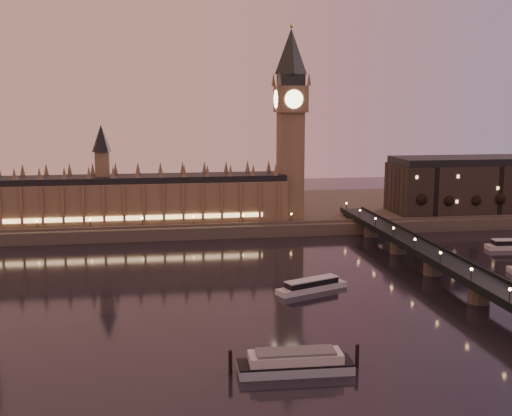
% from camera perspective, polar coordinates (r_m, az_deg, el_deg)
% --- Properties ---
extents(ground, '(700.00, 700.00, 0.00)m').
position_cam_1_polar(ground, '(231.83, -3.94, -8.08)').
color(ground, black).
rests_on(ground, ground).
extents(far_embankment, '(560.00, 130.00, 6.00)m').
position_cam_1_polar(far_embankment, '(394.07, -1.74, -0.31)').
color(far_embankment, '#423D35').
rests_on(far_embankment, ground).
extents(palace_of_westminster, '(180.00, 26.62, 52.00)m').
position_cam_1_polar(palace_of_westminster, '(345.29, -12.43, 1.23)').
color(palace_of_westminster, brown).
rests_on(palace_of_westminster, ground).
extents(big_ben, '(17.68, 17.68, 104.00)m').
position_cam_1_polar(big_ben, '(349.03, 3.09, 8.48)').
color(big_ben, brown).
rests_on(big_ben, ground).
extents(westminster_bridge, '(13.20, 260.00, 15.30)m').
position_cam_1_polar(westminster_bridge, '(254.70, 17.15, -5.59)').
color(westminster_bridge, black).
rests_on(westminster_bridge, ground).
extents(bare_tree_0, '(6.42, 6.42, 13.05)m').
position_cam_1_polar(bare_tree_0, '(363.11, 14.34, 0.60)').
color(bare_tree_0, black).
rests_on(bare_tree_0, ground).
extents(bare_tree_1, '(6.42, 6.42, 13.05)m').
position_cam_1_polar(bare_tree_1, '(369.83, 16.66, 0.65)').
color(bare_tree_1, black).
rests_on(bare_tree_1, ground).
extents(bare_tree_2, '(6.42, 6.42, 13.05)m').
position_cam_1_polar(bare_tree_2, '(377.14, 18.89, 0.70)').
color(bare_tree_2, black).
rests_on(bare_tree_2, ground).
extents(bare_tree_3, '(6.42, 6.42, 13.05)m').
position_cam_1_polar(bare_tree_3, '(384.99, 21.03, 0.75)').
color(bare_tree_3, black).
rests_on(bare_tree_3, ground).
extents(cruise_boat_a, '(28.92, 16.79, 4.60)m').
position_cam_1_polar(cruise_boat_a, '(241.51, 4.98, -6.87)').
color(cruise_boat_a, silver).
rests_on(cruise_boat_a, ground).
extents(cruise_boat_c, '(24.50, 8.69, 4.80)m').
position_cam_1_polar(cruise_boat_c, '(330.18, 21.76, -3.06)').
color(cruise_boat_c, silver).
rests_on(cruise_boat_c, ground).
extents(moored_barge, '(34.70, 9.42, 6.36)m').
position_cam_1_polar(moored_barge, '(171.85, 3.52, -13.54)').
color(moored_barge, '#96ABBF').
rests_on(moored_barge, ground).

